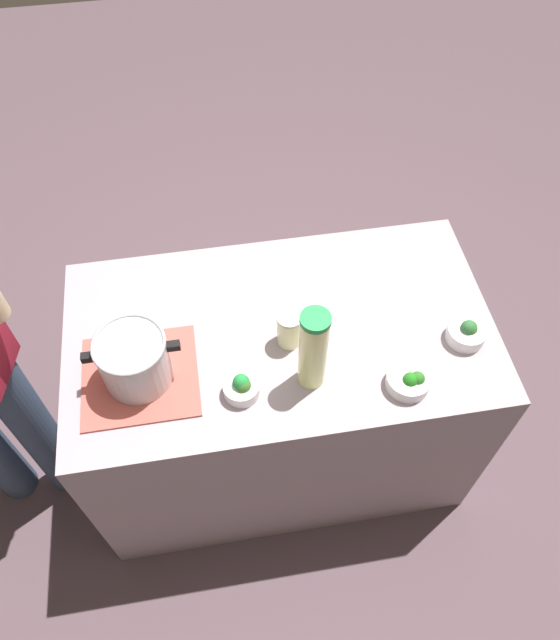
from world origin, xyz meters
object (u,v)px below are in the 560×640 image
object	(u,v)px
cooking_pot	(134,359)
lemonade_pitcher	(313,350)
mason_jar	(289,329)
broccoli_bowl_back	(409,380)
broccoli_bowl_center	(242,387)
broccoli_bowl_front	(467,332)

from	to	relation	value
cooking_pot	lemonade_pitcher	distance (m)	0.52
mason_jar	broccoli_bowl_back	world-z (taller)	mason_jar
broccoli_bowl_center	broccoli_bowl_back	size ratio (longest dim) A/B	0.81
mason_jar	cooking_pot	bearing A→B (deg)	7.23
broccoli_bowl_front	broccoli_bowl_center	size ratio (longest dim) A/B	1.13
cooking_pot	broccoli_bowl_front	size ratio (longest dim) A/B	2.28
broccoli_bowl_back	broccoli_bowl_front	bearing A→B (deg)	-148.82
cooking_pot	lemonade_pitcher	world-z (taller)	lemonade_pitcher
cooking_pot	broccoli_bowl_front	distance (m)	1.03
lemonade_pitcher	broccoli_bowl_back	distance (m)	0.32
lemonade_pitcher	mason_jar	distance (m)	0.18
broccoli_bowl_center	mason_jar	bearing A→B (deg)	-136.31
mason_jar	lemonade_pitcher	bearing A→B (deg)	106.33
broccoli_bowl_front	broccoli_bowl_center	world-z (taller)	broccoli_bowl_center
mason_jar	broccoli_bowl_front	world-z (taller)	mason_jar
cooking_pot	broccoli_bowl_back	xyz separation A→B (m)	(-0.80, 0.16, -0.07)
lemonade_pitcher	mason_jar	size ratio (longest dim) A/B	2.40
cooking_pot	lemonade_pitcher	xyz separation A→B (m)	(-0.51, 0.09, 0.06)
lemonade_pitcher	broccoli_bowl_front	distance (m)	0.53
broccoli_bowl_front	broccoli_bowl_back	distance (m)	0.26
mason_jar	broccoli_bowl_front	size ratio (longest dim) A/B	1.06
broccoli_bowl_front	broccoli_bowl_center	distance (m)	0.73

